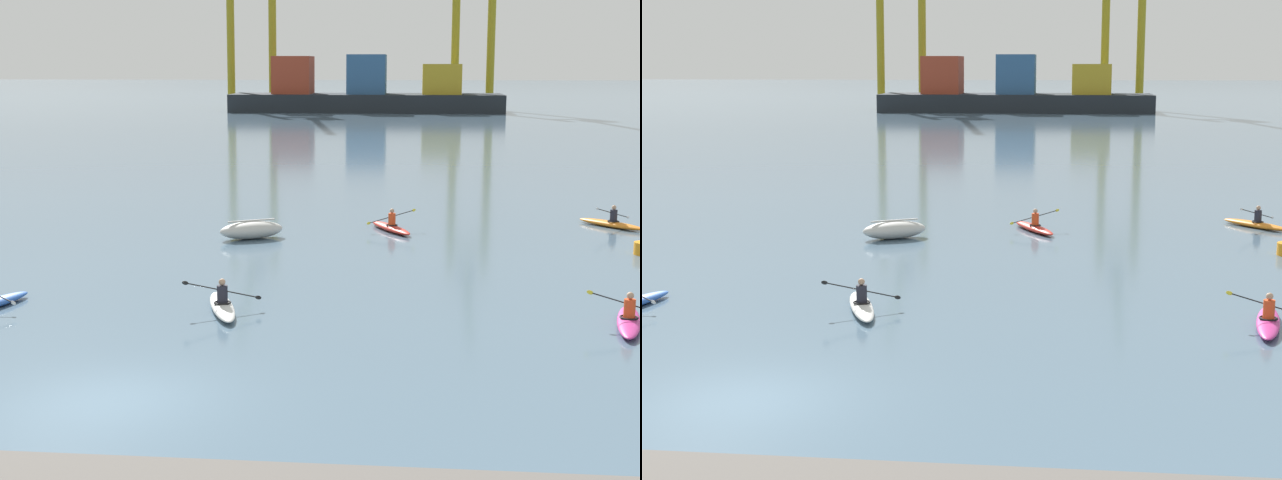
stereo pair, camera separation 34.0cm
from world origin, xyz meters
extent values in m
plane|color=slate|center=(0.00, 0.00, 0.00)|extent=(800.00, 800.00, 0.00)
cube|color=#1E2328|center=(-1.00, 121.26, 1.28)|extent=(38.91, 10.55, 2.57)
cube|color=#993823|center=(-11.70, 121.26, 5.25)|extent=(5.45, 7.39, 5.37)
cube|color=#2D5684|center=(-1.00, 121.26, 5.36)|extent=(5.45, 7.39, 5.59)
cube|color=#B29323|center=(9.70, 121.26, 4.70)|extent=(5.45, 7.39, 4.26)
cylinder|color=olive|center=(-22.72, 131.12, 12.76)|extent=(1.20, 1.20, 25.52)
cylinder|color=olive|center=(-16.16, 131.12, 12.76)|extent=(1.20, 1.20, 25.52)
cylinder|color=olive|center=(11.84, 129.62, 12.55)|extent=(1.20, 1.20, 25.11)
cylinder|color=olive|center=(17.13, 129.62, 12.55)|extent=(1.20, 1.20, 25.11)
ellipsoid|color=beige|center=(-0.30, 18.56, 0.35)|extent=(2.81, 2.24, 0.70)
cube|color=beige|center=(-0.30, 18.56, 0.73)|extent=(1.73, 1.01, 0.06)
ellipsoid|color=orange|center=(14.45, 22.79, 0.13)|extent=(2.64, 3.00, 0.26)
torus|color=black|center=(14.51, 22.71, 0.27)|extent=(0.69, 0.69, 0.05)
cylinder|color=#23232D|center=(14.51, 22.71, 0.51)|extent=(0.30, 0.30, 0.50)
sphere|color=tan|center=(14.51, 22.71, 0.86)|extent=(0.19, 0.19, 0.19)
cylinder|color=black|center=(14.48, 22.75, 0.61)|extent=(1.59, 1.33, 0.58)
ellipsoid|color=silver|center=(13.70, 22.10, 0.88)|extent=(0.18, 0.16, 0.15)
ellipsoid|color=silver|center=(15.26, 23.40, 0.34)|extent=(0.18, 0.16, 0.15)
ellipsoid|color=silver|center=(0.78, 7.33, 0.13)|extent=(1.61, 3.42, 0.26)
torus|color=black|center=(0.81, 7.23, 0.27)|extent=(0.62, 0.62, 0.05)
cylinder|color=#23232D|center=(0.81, 7.23, 0.51)|extent=(0.30, 0.30, 0.50)
sphere|color=tan|center=(0.81, 7.23, 0.86)|extent=(0.19, 0.19, 0.19)
cylinder|color=black|center=(0.80, 7.28, 0.61)|extent=(1.96, 0.65, 0.55)
ellipsoid|color=black|center=(-0.17, 6.97, 0.87)|extent=(0.20, 0.10, 0.15)
ellipsoid|color=black|center=(1.77, 7.59, 0.35)|extent=(0.20, 0.10, 0.15)
ellipsoid|color=silver|center=(-4.92, 6.46, 0.31)|extent=(0.21, 0.10, 0.16)
ellipsoid|color=red|center=(5.15, 20.90, 0.13)|extent=(2.07, 3.30, 0.26)
torus|color=black|center=(5.19, 20.81, 0.27)|extent=(0.66, 0.66, 0.05)
cylinder|color=#DB471E|center=(5.19, 20.81, 0.51)|extent=(0.30, 0.30, 0.50)
sphere|color=tan|center=(5.19, 20.81, 0.86)|extent=(0.19, 0.19, 0.19)
cylinder|color=black|center=(5.17, 20.85, 0.61)|extent=(1.85, 0.96, 0.46)
ellipsoid|color=yellow|center=(4.25, 20.39, 0.40)|extent=(0.20, 0.13, 0.14)
ellipsoid|color=yellow|center=(6.08, 21.32, 0.82)|extent=(0.20, 0.13, 0.14)
ellipsoid|color=#C13384|center=(11.79, 6.82, 0.13)|extent=(1.28, 3.45, 0.26)
torus|color=black|center=(11.77, 6.73, 0.27)|extent=(0.58, 0.58, 0.05)
cylinder|color=#DB471E|center=(11.77, 6.73, 0.51)|extent=(0.30, 0.30, 0.50)
sphere|color=tan|center=(11.77, 6.73, 0.86)|extent=(0.19, 0.19, 0.19)
cylinder|color=black|center=(11.78, 6.77, 0.61)|extent=(2.01, 0.45, 0.53)
ellipsoid|color=yellow|center=(10.78, 6.98, 0.86)|extent=(0.20, 0.08, 0.15)
camera|label=1|loc=(6.09, -18.29, 6.83)|focal=53.70mm
camera|label=2|loc=(6.43, -18.26, 6.83)|focal=53.70mm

